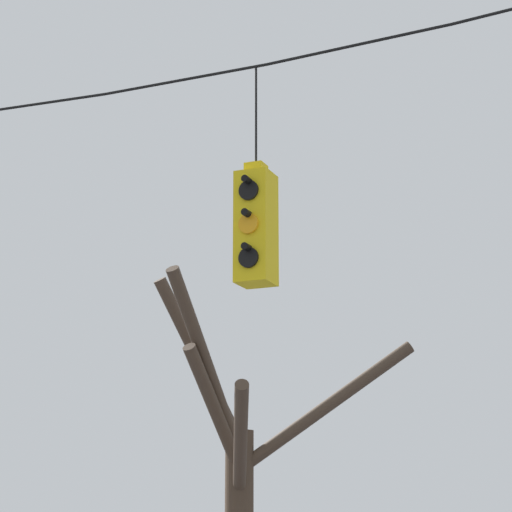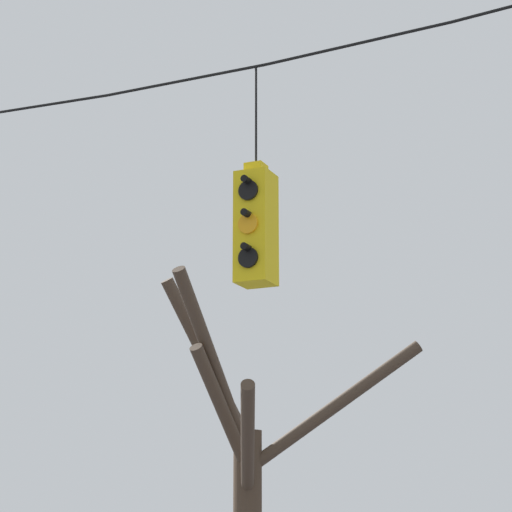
% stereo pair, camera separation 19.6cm
% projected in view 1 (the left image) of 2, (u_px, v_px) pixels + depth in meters
% --- Properties ---
extents(span_wire, '(13.26, 0.03, 0.42)m').
position_uv_depth(span_wire, '(183.00, 68.00, 10.48)').
color(span_wire, black).
extents(traffic_light_near_right_pole, '(0.34, 0.58, 2.27)m').
position_uv_depth(traffic_light_near_right_pole, '(256.00, 226.00, 9.71)').
color(traffic_light_near_right_pole, yellow).
extents(bare_tree, '(3.35, 3.19, 5.51)m').
position_uv_depth(bare_tree, '(240.00, 477.00, 14.54)').
color(bare_tree, '#423326').
rests_on(bare_tree, ground_plane).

